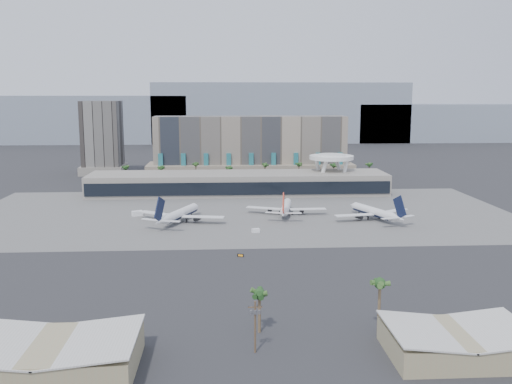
{
  "coord_description": "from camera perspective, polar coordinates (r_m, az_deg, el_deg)",
  "views": [
    {
      "loc": [
        -8.69,
        -214.44,
        56.59
      ],
      "look_at": [
        6.08,
        40.0,
        12.83
      ],
      "focal_mm": 40.0,
      "sensor_mm": 36.0,
      "label": 1
    }
  ],
  "objects": [
    {
      "name": "mountain_ridge",
      "position": [
        685.94,
        -0.27,
        7.51
      ],
      "size": [
        680.0,
        60.0,
        70.0
      ],
      "color": "gray",
      "rests_on": "ground"
    },
    {
      "name": "office_tower",
      "position": [
        424.67,
        -15.09,
        4.86
      ],
      "size": [
        30.0,
        30.0,
        52.0
      ],
      "color": "black",
      "rests_on": "ground"
    },
    {
      "name": "service_vehicle_a",
      "position": [
        274.29,
        -11.77,
        -2.11
      ],
      "size": [
        5.56,
        4.32,
        2.44
      ],
      "primitive_type": "cube",
      "rotation": [
        0.0,
        0.0,
        0.44
      ],
      "color": "white",
      "rests_on": "ground"
    },
    {
      "name": "near_palm_a",
      "position": [
        138.32,
        0.35,
        -10.72
      ],
      "size": [
        6.0,
        6.0,
        11.06
      ],
      "color": "brown",
      "rests_on": "ground"
    },
    {
      "name": "utility_pole",
      "position": [
        128.44,
        -0.08,
        -12.9
      ],
      "size": [
        3.2,
        0.85,
        12.0
      ],
      "color": "#4C3826",
      "rests_on": "ground"
    },
    {
      "name": "airliner_right",
      "position": [
        265.97,
        11.8,
        -1.97
      ],
      "size": [
        37.48,
        38.66,
        14.09
      ],
      "rotation": [
        0.0,
        0.0,
        0.38
      ],
      "color": "white",
      "rests_on": "ground"
    },
    {
      "name": "hangar_left",
      "position": [
        129.66,
        -19.99,
        -15.19
      ],
      "size": [
        36.65,
        22.6,
        7.55
      ],
      "color": "tan",
      "rests_on": "ground"
    },
    {
      "name": "airliner_left",
      "position": [
        257.24,
        -7.7,
        -2.2
      ],
      "size": [
        39.58,
        40.82,
        14.88
      ],
      "rotation": [
        0.0,
        0.0,
        -0.38
      ],
      "color": "white",
      "rests_on": "ground"
    },
    {
      "name": "palm_row",
      "position": [
        362.72,
        -0.82,
        2.44
      ],
      "size": [
        157.8,
        2.8,
        13.1
      ],
      "color": "brown",
      "rests_on": "ground"
    },
    {
      "name": "hangar_right",
      "position": [
        136.17,
        19.44,
        -14.04
      ],
      "size": [
        30.55,
        20.6,
        6.89
      ],
      "color": "tan",
      "rests_on": "ground"
    },
    {
      "name": "saucer_structure",
      "position": [
        338.68,
        7.55,
        3.19
      ],
      "size": [
        26.0,
        26.0,
        21.89
      ],
      "color": "white",
      "rests_on": "ground"
    },
    {
      "name": "terminal",
      "position": [
        328.24,
        -1.77,
        0.96
      ],
      "size": [
        170.0,
        32.5,
        14.5
      ],
      "color": "gray",
      "rests_on": "ground"
    },
    {
      "name": "hotel",
      "position": [
        391.33,
        -0.57,
        3.91
      ],
      "size": [
        140.0,
        30.0,
        42.0
      ],
      "color": "gray",
      "rests_on": "ground"
    },
    {
      "name": "near_palm_b",
      "position": [
        141.23,
        12.27,
        -9.49
      ],
      "size": [
        6.0,
        6.0,
        13.47
      ],
      "color": "brown",
      "rests_on": "ground"
    },
    {
      "name": "ground",
      "position": [
        221.95,
        -0.97,
        -5.03
      ],
      "size": [
        900.0,
        900.0,
        0.0
      ],
      "primitive_type": "plane",
      "color": "#232326",
      "rests_on": "ground"
    },
    {
      "name": "service_vehicle_b",
      "position": [
        236.74,
        -0.03,
        -3.88
      ],
      "size": [
        3.57,
        2.61,
        1.64
      ],
      "primitive_type": "cube",
      "rotation": [
        0.0,
        0.0,
        0.27
      ],
      "color": "white",
      "rests_on": "ground"
    },
    {
      "name": "apron_pad",
      "position": [
        275.45,
        -1.44,
        -2.11
      ],
      "size": [
        260.0,
        130.0,
        0.06
      ],
      "primitive_type": "cube",
      "color": "#5B5B59",
      "rests_on": "ground"
    },
    {
      "name": "taxiway_sign",
      "position": [
        202.32,
        -1.57,
        -6.35
      ],
      "size": [
        2.29,
        1.08,
        1.05
      ],
      "rotation": [
        0.0,
        0.0,
        -0.35
      ],
      "color": "black",
      "rests_on": "ground"
    },
    {
      "name": "airliner_centre",
      "position": [
        271.33,
        2.99,
        -1.57
      ],
      "size": [
        37.88,
        39.31,
        13.66
      ],
      "rotation": [
        0.0,
        0.0,
        -0.17
      ],
      "color": "white",
      "rests_on": "ground"
    }
  ]
}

